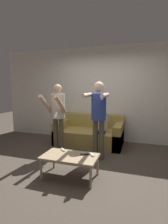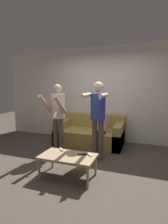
{
  "view_description": "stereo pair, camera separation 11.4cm",
  "coord_description": "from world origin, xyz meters",
  "px_view_note": "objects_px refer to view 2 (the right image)",
  "views": [
    {
      "loc": [
        1.06,
        -3.2,
        1.54
      ],
      "look_at": [
        -0.25,
        0.81,
        0.95
      ],
      "focal_mm": 28.0,
      "sensor_mm": 36.0,
      "label": 1
    },
    {
      "loc": [
        1.17,
        -3.17,
        1.54
      ],
      "look_at": [
        -0.25,
        0.81,
        0.95
      ],
      "focal_mm": 28.0,
      "sensor_mm": 36.0,
      "label": 2
    }
  ],
  "objects_px": {
    "coffee_table": "(68,158)",
    "person_seated": "(101,125)",
    "remote_far": "(61,150)",
    "couch": "(90,134)",
    "person_standing_left": "(57,112)",
    "person_standing_right": "(98,111)",
    "remote_mid": "(90,155)",
    "remote_near": "(82,154)"
  },
  "relations": [
    {
      "from": "person_standing_left",
      "to": "coffee_table",
      "type": "xyz_separation_m",
      "value": [
        0.67,
        -0.9,
        -0.65
      ]
    },
    {
      "from": "person_standing_right",
      "to": "remote_near",
      "type": "distance_m",
      "value": 1.03
    },
    {
      "from": "person_standing_left",
      "to": "remote_near",
      "type": "distance_m",
      "value": 1.34
    },
    {
      "from": "person_standing_left",
      "to": "person_standing_right",
      "type": "distance_m",
      "value": 0.95
    },
    {
      "from": "couch",
      "to": "coffee_table",
      "type": "relative_size",
      "value": 1.89
    },
    {
      "from": "person_standing_left",
      "to": "remote_mid",
      "type": "bearing_deg",
      "value": -37.27
    },
    {
      "from": "remote_near",
      "to": "person_standing_right",
      "type": "bearing_deg",
      "value": 86.21
    },
    {
      "from": "couch",
      "to": "coffee_table",
      "type": "bearing_deg",
      "value": -84.12
    },
    {
      "from": "couch",
      "to": "remote_mid",
      "type": "bearing_deg",
      "value": -72.73
    },
    {
      "from": "coffee_table",
      "to": "person_standing_right",
      "type": "bearing_deg",
      "value": 72.67
    },
    {
      "from": "person_standing_left",
      "to": "person_standing_right",
      "type": "relative_size",
      "value": 0.97
    },
    {
      "from": "person_standing_right",
      "to": "remote_far",
      "type": "distance_m",
      "value": 1.08
    },
    {
      "from": "person_standing_right",
      "to": "remote_far",
      "type": "height_order",
      "value": "person_standing_right"
    },
    {
      "from": "person_standing_right",
      "to": "remote_far",
      "type": "xyz_separation_m",
      "value": [
        -0.5,
        -0.71,
        -0.65
      ]
    },
    {
      "from": "person_standing_right",
      "to": "coffee_table",
      "type": "relative_size",
      "value": 1.76
    },
    {
      "from": "person_standing_left",
      "to": "person_seated",
      "type": "distance_m",
      "value": 1.19
    },
    {
      "from": "person_standing_left",
      "to": "coffee_table",
      "type": "height_order",
      "value": "person_standing_left"
    },
    {
      "from": "person_standing_right",
      "to": "remote_far",
      "type": "bearing_deg",
      "value": -125.31
    },
    {
      "from": "person_seated",
      "to": "coffee_table",
      "type": "bearing_deg",
      "value": -96.46
    },
    {
      "from": "person_seated",
      "to": "remote_far",
      "type": "bearing_deg",
      "value": -105.71
    },
    {
      "from": "person_standing_left",
      "to": "person_standing_right",
      "type": "xyz_separation_m",
      "value": [
        0.95,
        -0.0,
        0.05
      ]
    },
    {
      "from": "person_standing_right",
      "to": "person_seated",
      "type": "relative_size",
      "value": 1.5
    },
    {
      "from": "remote_near",
      "to": "remote_mid",
      "type": "height_order",
      "value": "same"
    },
    {
      "from": "person_standing_right",
      "to": "remote_mid",
      "type": "height_order",
      "value": "person_standing_right"
    },
    {
      "from": "couch",
      "to": "coffee_table",
      "type": "xyz_separation_m",
      "value": [
        0.19,
        -1.87,
        0.08
      ]
    },
    {
      "from": "remote_far",
      "to": "couch",
      "type": "bearing_deg",
      "value": 89.09
    },
    {
      "from": "remote_far",
      "to": "person_standing_right",
      "type": "bearing_deg",
      "value": 54.69
    },
    {
      "from": "person_standing_left",
      "to": "person_seated",
      "type": "height_order",
      "value": "person_standing_left"
    },
    {
      "from": "person_standing_left",
      "to": "remote_far",
      "type": "distance_m",
      "value": 1.03
    },
    {
      "from": "remote_mid",
      "to": "remote_far",
      "type": "bearing_deg",
      "value": 173.31
    },
    {
      "from": "coffee_table",
      "to": "person_seated",
      "type": "bearing_deg",
      "value": 83.54
    },
    {
      "from": "remote_mid",
      "to": "remote_far",
      "type": "height_order",
      "value": "same"
    },
    {
      "from": "person_standing_right",
      "to": "remote_mid",
      "type": "distance_m",
      "value": 1.01
    },
    {
      "from": "couch",
      "to": "coffee_table",
      "type": "height_order",
      "value": "couch"
    },
    {
      "from": "person_seated",
      "to": "remote_far",
      "type": "distance_m",
      "value": 1.51
    },
    {
      "from": "coffee_table",
      "to": "remote_far",
      "type": "xyz_separation_m",
      "value": [
        -0.22,
        0.19,
        0.05
      ]
    },
    {
      "from": "person_seated",
      "to": "remote_mid",
      "type": "height_order",
      "value": "person_seated"
    },
    {
      "from": "coffee_table",
      "to": "person_standing_left",
      "type": "bearing_deg",
      "value": 126.52
    },
    {
      "from": "remote_mid",
      "to": "remote_near",
      "type": "bearing_deg",
      "value": -168.05
    },
    {
      "from": "coffee_table",
      "to": "couch",
      "type": "bearing_deg",
      "value": 95.88
    },
    {
      "from": "person_standing_left",
      "to": "coffee_table",
      "type": "relative_size",
      "value": 1.71
    },
    {
      "from": "person_seated",
      "to": "coffee_table",
      "type": "relative_size",
      "value": 1.17
    }
  ]
}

